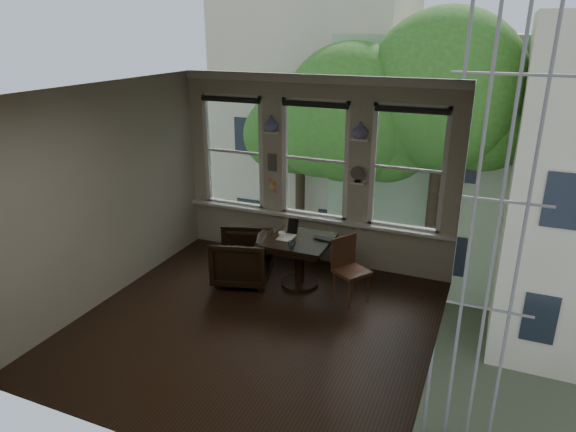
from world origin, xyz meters
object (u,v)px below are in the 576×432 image
at_px(armchair_left, 242,258).
at_px(laptop, 322,240).
at_px(side_chair_right, 352,271).
at_px(mug, 282,235).
at_px(table, 300,262).

distance_m(armchair_left, laptop, 1.26).
height_order(side_chair_right, mug, side_chair_right).
bearing_deg(table, laptop, 13.26).
distance_m(laptop, mug, 0.59).
relative_size(side_chair_right, laptop, 3.00).
xyz_separation_m(laptop, mug, (-0.58, -0.13, 0.03)).
height_order(armchair_left, side_chair_right, side_chair_right).
relative_size(armchair_left, side_chair_right, 0.92).
distance_m(table, mug, 0.50).
height_order(armchair_left, laptop, laptop).
height_order(laptop, mug, mug).
xyz_separation_m(table, armchair_left, (-0.86, -0.22, 0.01)).
relative_size(table, side_chair_right, 0.98).
distance_m(side_chair_right, mug, 1.16).
bearing_deg(laptop, side_chair_right, -11.24).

